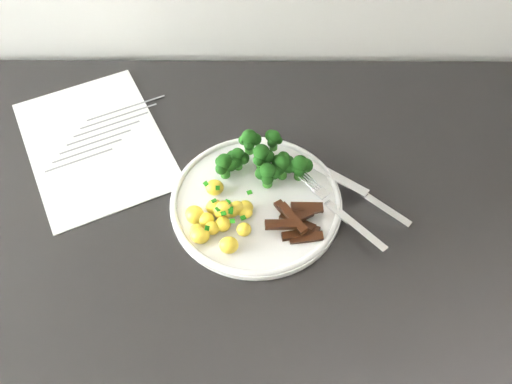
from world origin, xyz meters
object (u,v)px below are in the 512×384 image
(broccoli, at_px, (265,159))
(beef_strips, at_px, (298,221))
(knife, at_px, (372,201))
(plate, at_px, (256,201))
(fork, at_px, (343,214))
(potatoes, at_px, (218,217))
(recipe_paper, at_px, (95,143))
(counter, at_px, (242,322))

(broccoli, distance_m, beef_strips, 0.11)
(knife, bearing_deg, plate, -179.74)
(beef_strips, bearing_deg, fork, 12.50)
(potatoes, bearing_deg, recipe_paper, 143.03)
(plate, bearing_deg, potatoes, -146.14)
(recipe_paper, relative_size, beef_strips, 4.18)
(plate, bearing_deg, knife, 0.26)
(potatoes, bearing_deg, knife, 9.30)
(beef_strips, relative_size, fork, 0.59)
(counter, relative_size, beef_strips, 28.84)
(recipe_paper, distance_m, fork, 0.40)
(fork, bearing_deg, potatoes, -177.51)
(plate, bearing_deg, broccoli, 76.66)
(potatoes, xyz_separation_m, beef_strips, (0.11, -0.01, -0.00))
(beef_strips, height_order, knife, beef_strips)
(counter, bearing_deg, potatoes, -116.38)
(potatoes, distance_m, fork, 0.17)
(recipe_paper, relative_size, broccoli, 2.42)
(broccoli, bearing_deg, plate, -103.34)
(plate, bearing_deg, fork, -12.81)
(knife, bearing_deg, broccoli, 161.00)
(broccoli, xyz_separation_m, beef_strips, (0.04, -0.10, -0.02))
(counter, xyz_separation_m, potatoes, (-0.02, -0.05, 0.47))
(recipe_paper, height_order, potatoes, potatoes)
(knife, bearing_deg, counter, 177.10)
(recipe_paper, height_order, beef_strips, beef_strips)
(broccoli, height_order, knife, broccoli)
(recipe_paper, distance_m, knife, 0.44)
(broccoli, bearing_deg, potatoes, -126.22)
(recipe_paper, xyz_separation_m, potatoes, (0.20, -0.15, 0.02))
(recipe_paper, relative_size, knife, 2.46)
(recipe_paper, bearing_deg, potatoes, -36.97)
(counter, height_order, broccoli, broccoli)
(broccoli, bearing_deg, recipe_paper, 166.75)
(recipe_paper, xyz_separation_m, fork, (0.38, -0.14, 0.02))
(counter, bearing_deg, recipe_paper, 154.73)
(beef_strips, bearing_deg, recipe_paper, 153.03)
(plate, height_order, beef_strips, beef_strips)
(fork, bearing_deg, broccoli, 143.15)
(plate, xyz_separation_m, potatoes, (-0.05, -0.04, 0.01))
(broccoli, bearing_deg, counter, -134.53)
(counter, distance_m, potatoes, 0.47)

